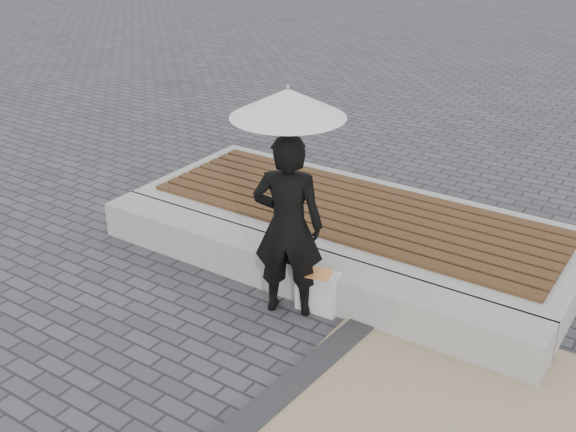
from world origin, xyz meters
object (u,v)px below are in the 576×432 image
object	(u,v)px
woman	(288,226)
canvas_tote	(318,291)
seating_ledge	(296,271)
parasol	(288,103)
handbag	(287,248)

from	to	relation	value
woman	canvas_tote	distance (m)	0.74
seating_ledge	woman	distance (m)	0.80
seating_ledge	woman	xyz separation A→B (m)	(0.14, -0.37, 0.70)
canvas_tote	parasol	bearing A→B (deg)	-153.68
parasol	canvas_tote	size ratio (longest dim) A/B	2.97
handbag	canvas_tote	world-z (taller)	handbag
parasol	canvas_tote	distance (m)	1.86
woman	canvas_tote	xyz separation A→B (m)	(0.25, 0.14, -0.68)
seating_ledge	parasol	xyz separation A→B (m)	(0.14, -0.37, 1.86)
parasol	handbag	bearing A→B (deg)	126.01
seating_ledge	handbag	world-z (taller)	handbag
seating_ledge	canvas_tote	distance (m)	0.45
seating_ledge	parasol	size ratio (longest dim) A/B	3.89
seating_ledge	parasol	world-z (taller)	parasol
seating_ledge	handbag	distance (m)	0.37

